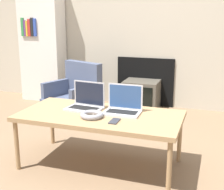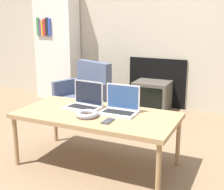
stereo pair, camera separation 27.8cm
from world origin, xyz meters
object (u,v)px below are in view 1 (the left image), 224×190
(laptop_left, at_px, (86,103))
(armchair, at_px, (76,90))
(phone, at_px, (115,121))
(tv, at_px, (141,95))
(laptop_right, at_px, (123,106))
(headphones, at_px, (92,115))

(laptop_left, bearing_deg, armchair, 125.19)
(phone, relative_size, tv, 0.28)
(phone, xyz_separation_m, tv, (-0.24, 1.85, -0.27))
(tv, height_order, armchair, armchair)
(laptop_right, relative_size, armchair, 0.39)
(laptop_left, height_order, headphones, laptop_left)
(phone, distance_m, armchair, 1.75)
(laptop_right, xyz_separation_m, headphones, (-0.20, -0.20, -0.03))
(laptop_left, distance_m, tv, 1.65)
(laptop_left, bearing_deg, headphones, -49.94)
(laptop_right, relative_size, headphones, 1.62)
(tv, bearing_deg, laptop_right, -81.73)
(armchair, bearing_deg, phone, -32.72)
(headphones, bearing_deg, laptop_right, 46.16)
(laptop_right, bearing_deg, tv, 97.48)
(headphones, bearing_deg, laptop_left, 124.04)
(tv, bearing_deg, laptop_left, -93.46)
(tv, relative_size, armchair, 0.61)
(headphones, distance_m, phone, 0.20)
(phone, bearing_deg, laptop_left, 144.47)
(laptop_left, distance_m, armchair, 1.37)
(tv, bearing_deg, armchair, -150.29)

